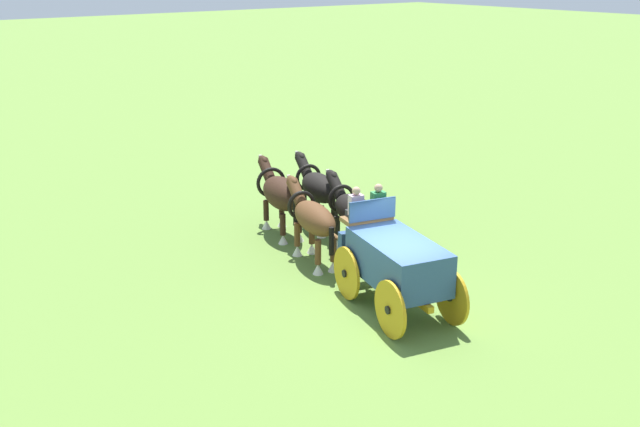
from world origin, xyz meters
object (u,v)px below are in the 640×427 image
(draft_horse_rear_off, at_px, (353,212))
(draft_horse_lead_near, at_px, (280,193))
(show_wagon, at_px, (395,261))
(draft_horse_rear_near, at_px, (313,218))
(draft_horse_lead_off, at_px, (318,188))

(draft_horse_rear_off, relative_size, draft_horse_lead_near, 0.99)
(show_wagon, xyz_separation_m, draft_horse_rear_near, (3.69, -0.23, 0.04))
(draft_horse_rear_near, distance_m, draft_horse_lead_off, 2.90)
(draft_horse_lead_near, bearing_deg, draft_horse_rear_off, -166.93)
(draft_horse_rear_near, height_order, draft_horse_rear_off, draft_horse_rear_off)
(draft_horse_rear_near, xyz_separation_m, draft_horse_rear_off, (-0.31, -1.26, 0.03))
(draft_horse_lead_off, bearing_deg, show_wagon, 160.38)
(draft_horse_rear_off, distance_m, draft_horse_lead_off, 2.60)
(draft_horse_rear_off, bearing_deg, draft_horse_lead_off, -13.67)
(draft_horse_rear_near, distance_m, draft_horse_lead_near, 2.58)
(draft_horse_rear_off, height_order, draft_horse_lead_off, draft_horse_lead_off)
(draft_horse_rear_near, bearing_deg, show_wagon, 176.45)
(draft_horse_rear_near, relative_size, draft_horse_lead_off, 1.05)
(draft_horse_rear_off, height_order, draft_horse_lead_near, draft_horse_rear_off)
(show_wagon, height_order, draft_horse_lead_near, show_wagon)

